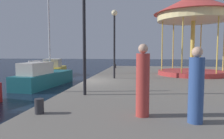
% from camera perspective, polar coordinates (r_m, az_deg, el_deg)
% --- Properties ---
extents(ground_plane, '(120.00, 120.00, 0.00)m').
position_cam_1_polar(ground_plane, '(12.21, -7.50, -6.74)').
color(ground_plane, black).
extents(quay_dock, '(14.59, 25.70, 0.80)m').
position_cam_1_polar(quay_dock, '(12.46, 27.09, -5.13)').
color(quay_dock, slate).
rests_on(quay_dock, ground).
extents(motorboat_yellow, '(2.97, 4.74, 1.71)m').
position_cam_1_polar(motorboat_yellow, '(22.79, -15.80, 0.09)').
color(motorboat_yellow, gold).
rests_on(motorboat_yellow, ground).
extents(sailboat_teal, '(2.27, 5.83, 6.88)m').
position_cam_1_polar(sailboat_teal, '(15.53, -18.15, -1.93)').
color(sailboat_teal, '#19606B').
rests_on(sailboat_teal, ground).
extents(carousel, '(5.49, 5.49, 5.63)m').
position_cam_1_polar(carousel, '(16.13, 21.26, 13.70)').
color(carousel, '#B23333').
rests_on(carousel, quay_dock).
extents(lamp_post_near_edge, '(0.36, 0.36, 4.19)m').
position_cam_1_polar(lamp_post_near_edge, '(8.07, -7.61, 13.59)').
color(lamp_post_near_edge, black).
rests_on(lamp_post_near_edge, quay_dock).
extents(lamp_post_mid_promenade, '(0.36, 0.36, 4.17)m').
position_cam_1_polar(lamp_post_mid_promenade, '(12.99, 0.64, 10.24)').
color(lamp_post_mid_promenade, black).
rests_on(lamp_post_mid_promenade, quay_dock).
extents(bollard_south, '(0.24, 0.24, 0.40)m').
position_cam_1_polar(bollard_south, '(21.51, 0.82, 0.98)').
color(bollard_south, '#2D2D33').
rests_on(bollard_south, quay_dock).
extents(bollard_north, '(0.24, 0.24, 0.40)m').
position_cam_1_polar(bollard_north, '(5.96, -19.16, -9.39)').
color(bollard_north, '#2D2D33').
rests_on(bollard_north, quay_dock).
extents(person_mid_promenade, '(0.34, 0.34, 1.84)m').
position_cam_1_polar(person_mid_promenade, '(5.35, 8.35, -3.54)').
color(person_mid_promenade, '#B23833').
rests_on(person_mid_promenade, quay_dock).
extents(person_by_the_water, '(0.34, 0.34, 1.75)m').
position_cam_1_polar(person_by_the_water, '(5.17, 21.88, -4.60)').
color(person_by_the_water, '#2D4C8C').
rests_on(person_by_the_water, quay_dock).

